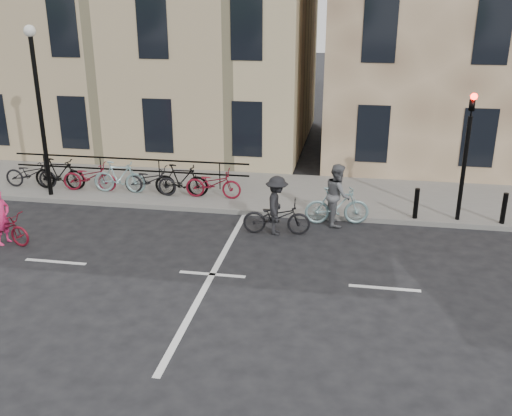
% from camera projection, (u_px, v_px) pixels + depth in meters
% --- Properties ---
extents(ground, '(120.00, 120.00, 0.00)m').
position_uv_depth(ground, '(212.00, 274.00, 13.49)').
color(ground, black).
rests_on(ground, ground).
extents(sidewalk, '(46.00, 4.00, 0.15)m').
position_uv_depth(sidewalk, '(142.00, 186.00, 19.66)').
color(sidewalk, slate).
rests_on(sidewalk, ground).
extents(building_west, '(20.00, 10.00, 10.00)m').
position_uv_depth(building_west, '(83.00, 23.00, 25.19)').
color(building_west, beige).
rests_on(building_west, sidewalk).
extents(traffic_light, '(0.18, 0.30, 3.90)m').
position_uv_depth(traffic_light, '(467.00, 141.00, 15.66)').
color(traffic_light, black).
rests_on(traffic_light, sidewalk).
extents(lamp_post, '(0.36, 0.36, 5.28)m').
position_uv_depth(lamp_post, '(38.00, 91.00, 17.41)').
color(lamp_post, black).
rests_on(lamp_post, sidewalk).
extents(bollard_east, '(0.14, 0.14, 0.90)m').
position_uv_depth(bollard_east, '(416.00, 203.00, 16.41)').
color(bollard_east, black).
rests_on(bollard_east, sidewalk).
extents(bollard_west, '(0.14, 0.14, 0.90)m').
position_uv_depth(bollard_west, '(504.00, 208.00, 16.02)').
color(bollard_west, black).
rests_on(bollard_west, sidewalk).
extents(parked_bikes, '(8.30, 1.23, 1.05)m').
position_uv_depth(parked_bikes, '(120.00, 178.00, 18.63)').
color(parked_bikes, black).
rests_on(parked_bikes, sidewalk).
extents(cyclist_pink, '(1.76, 0.89, 1.49)m').
position_uv_depth(cyclist_pink, '(3.00, 225.00, 15.05)').
color(cyclist_pink, maroon).
rests_on(cyclist_pink, ground).
extents(cyclist_grey, '(1.91, 0.97, 1.79)m').
position_uv_depth(cyclist_grey, '(337.00, 200.00, 16.30)').
color(cyclist_grey, '#85ABAE').
rests_on(cyclist_grey, ground).
extents(cyclist_dark, '(1.90, 1.11, 1.66)m').
position_uv_depth(cyclist_dark, '(277.00, 211.00, 15.64)').
color(cyclist_dark, black).
rests_on(cyclist_dark, ground).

